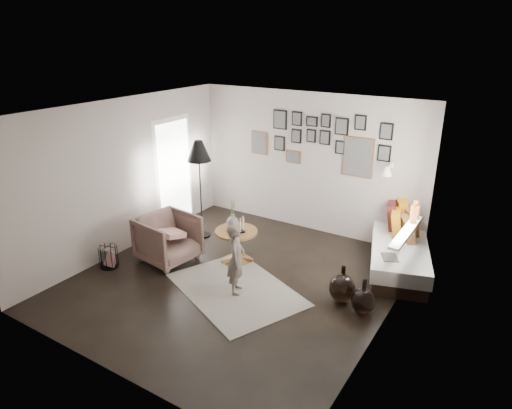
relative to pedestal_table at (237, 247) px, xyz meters
The scene contains 23 objects.
ground 0.70m from the pedestal_table, 56.67° to the right, with size 4.80×4.80×0.00m, color black.
wall_back 2.16m from the pedestal_table, 79.00° to the left, with size 4.50×4.50×0.00m, color #A49990.
wall_front 3.15m from the pedestal_table, 83.03° to the right, with size 4.50×4.50×0.00m, color #A49990.
wall_left 2.23m from the pedestal_table, 163.84° to the right, with size 4.80×4.80×0.00m, color #A49990.
wall_right 2.86m from the pedestal_table, 11.85° to the right, with size 4.80×4.80×0.00m, color #A49990.
ceiling 2.44m from the pedestal_table, 56.67° to the right, with size 4.80×4.80×0.00m, color white.
door_left 2.14m from the pedestal_table, 160.81° to the left, with size 0.00×2.14×2.14m.
window_right 2.74m from the pedestal_table, 17.38° to the left, with size 0.15×1.32×1.30m.
gallery_wall 2.45m from the pedestal_table, 70.57° to the left, with size 2.74×0.03×1.08m.
wall_sconce 2.76m from the pedestal_table, 39.71° to the left, with size 0.18×0.36×0.16m.
rug 0.96m from the pedestal_table, 56.51° to the right, with size 1.97×1.38×0.01m, color beige.
pedestal_table is the anchor object (origin of this frame).
vase 0.46m from the pedestal_table, 165.96° to the left, with size 0.20×0.20×0.50m.
candles 0.43m from the pedestal_table, ahead, with size 0.12×0.12×0.26m.
daybed 2.67m from the pedestal_table, 27.57° to the left, with size 1.38×2.12×0.96m.
magazine_on_daybed 2.44m from the pedestal_table, 13.98° to the left, with size 0.22×0.30×0.02m, color black.
armchair 1.13m from the pedestal_table, 148.38° to the right, with size 0.84×0.87×0.79m, color brown.
armchair_cushion 1.10m from the pedestal_table, 149.82° to the right, with size 0.36×0.36×0.09m, color beige.
floor_lamp 1.77m from the pedestal_table, 156.92° to the left, with size 0.42×0.42×1.81m.
magazine_basket 2.08m from the pedestal_table, 142.11° to the right, with size 0.35×0.35×0.36m.
demijohn_large 1.97m from the pedestal_table, ahead, with size 0.37×0.37×0.56m.
demijohn_small 2.33m from the pedestal_table, ahead, with size 0.33×0.33×0.51m.
child 1.02m from the pedestal_table, 55.65° to the right, with size 0.39×0.26×1.08m, color #61554D.
Camera 1 is at (3.52, -5.04, 3.60)m, focal length 32.00 mm.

